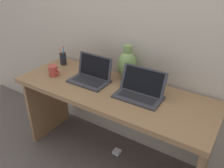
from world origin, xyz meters
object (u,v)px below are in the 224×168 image
object	(u,v)px
laptop_left	(92,74)
coffee_mug	(53,71)
laptop_right	(140,89)
pen_cup	(63,58)
green_vase	(127,64)
power_brick	(117,152)

from	to	relation	value
laptop_left	coffee_mug	bearing A→B (deg)	-161.89
laptop_left	laptop_right	distance (m)	0.47
laptop_left	coffee_mug	size ratio (longest dim) A/B	2.78
laptop_left	pen_cup	distance (m)	0.45
laptop_left	green_vase	size ratio (longest dim) A/B	1.11
laptop_right	pen_cup	xyz separation A→B (m)	(-0.90, 0.13, 0.00)
pen_cup	power_brick	bearing A→B (deg)	-7.20
laptop_right	power_brick	world-z (taller)	laptop_right
laptop_right	pen_cup	bearing A→B (deg)	172.03
power_brick	laptop_left	bearing A→B (deg)	-172.22
laptop_left	power_brick	distance (m)	0.83
laptop_left	pen_cup	xyz separation A→B (m)	(-0.44, 0.12, 0.01)
laptop_right	green_vase	size ratio (longest dim) A/B	1.20
green_vase	power_brick	xyz separation A→B (m)	(0.01, -0.16, -0.86)
pen_cup	laptop_left	bearing A→B (deg)	-15.15
laptop_left	laptop_right	bearing A→B (deg)	-0.97
laptop_left	green_vase	world-z (taller)	green_vase
laptop_right	pen_cup	distance (m)	0.91
coffee_mug	pen_cup	xyz separation A→B (m)	(-0.10, 0.23, 0.02)
laptop_right	power_brick	distance (m)	0.82
green_vase	laptop_right	bearing A→B (deg)	-41.36
laptop_left	coffee_mug	distance (m)	0.36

